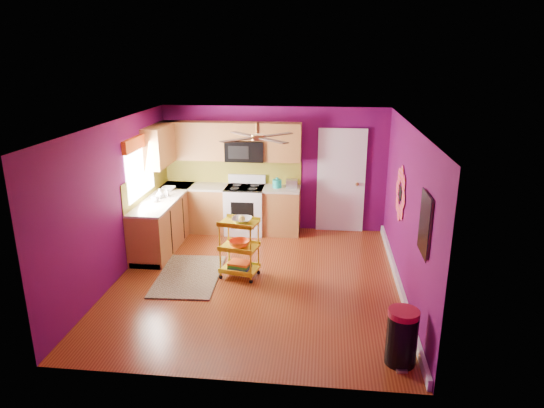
# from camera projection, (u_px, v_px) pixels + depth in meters

# --- Properties ---
(ground) EXTENTS (5.00, 5.00, 0.00)m
(ground) POSITION_uv_depth(u_px,v_px,m) (257.00, 280.00, 7.78)
(ground) COLOR #65270F
(ground) RESTS_ON ground
(room_envelope) EXTENTS (4.54, 5.04, 2.52)m
(room_envelope) POSITION_uv_depth(u_px,v_px,m) (258.00, 182.00, 7.29)
(room_envelope) COLOR #5C0A4C
(room_envelope) RESTS_ON ground
(lower_cabinets) EXTENTS (2.81, 2.31, 0.94)m
(lower_cabinets) POSITION_uv_depth(u_px,v_px,m) (202.00, 216.00, 9.52)
(lower_cabinets) COLOR brown
(lower_cabinets) RESTS_ON ground
(electric_range) EXTENTS (0.76, 0.66, 1.13)m
(electric_range) POSITION_uv_depth(u_px,v_px,m) (245.00, 209.00, 9.76)
(electric_range) COLOR white
(electric_range) RESTS_ON ground
(upper_cabinetry) EXTENTS (2.80, 2.30, 1.26)m
(upper_cabinetry) POSITION_uv_depth(u_px,v_px,m) (209.00, 144.00, 9.43)
(upper_cabinetry) COLOR brown
(upper_cabinetry) RESTS_ON ground
(left_window) EXTENTS (0.08, 1.35, 1.08)m
(left_window) POSITION_uv_depth(u_px,v_px,m) (140.00, 158.00, 8.49)
(left_window) COLOR white
(left_window) RESTS_ON ground
(panel_door) EXTENTS (0.95, 0.11, 2.15)m
(panel_door) POSITION_uv_depth(u_px,v_px,m) (341.00, 182.00, 9.67)
(panel_door) COLOR white
(panel_door) RESTS_ON ground
(right_wall_art) EXTENTS (0.04, 2.74, 1.04)m
(right_wall_art) POSITION_uv_depth(u_px,v_px,m) (410.00, 206.00, 6.79)
(right_wall_art) COLOR black
(right_wall_art) RESTS_ON ground
(ceiling_fan) EXTENTS (1.01, 1.01, 0.26)m
(ceiling_fan) POSITION_uv_depth(u_px,v_px,m) (258.00, 136.00, 7.29)
(ceiling_fan) COLOR #BF8C3F
(ceiling_fan) RESTS_ON ground
(shag_rug) EXTENTS (1.06, 1.64, 0.02)m
(shag_rug) POSITION_uv_depth(u_px,v_px,m) (189.00, 276.00, 7.92)
(shag_rug) COLOR black
(shag_rug) RESTS_ON ground
(rolling_cart) EXTENTS (0.66, 0.53, 1.06)m
(rolling_cart) POSITION_uv_depth(u_px,v_px,m) (240.00, 246.00, 7.76)
(rolling_cart) COLOR yellow
(rolling_cart) RESTS_ON ground
(trash_can) EXTENTS (0.41, 0.42, 0.69)m
(trash_can) POSITION_uv_depth(u_px,v_px,m) (402.00, 337.00, 5.62)
(trash_can) COLOR black
(trash_can) RESTS_ON ground
(teal_kettle) EXTENTS (0.18, 0.18, 0.21)m
(teal_kettle) POSITION_uv_depth(u_px,v_px,m) (277.00, 183.00, 9.57)
(teal_kettle) COLOR #16A796
(teal_kettle) RESTS_ON lower_cabinets
(toaster) EXTENTS (0.22, 0.15, 0.18)m
(toaster) POSITION_uv_depth(u_px,v_px,m) (292.00, 184.00, 9.52)
(toaster) COLOR beige
(toaster) RESTS_ON lower_cabinets
(soap_bottle_a) EXTENTS (0.08, 0.08, 0.17)m
(soap_bottle_a) POSITION_uv_depth(u_px,v_px,m) (167.00, 192.00, 8.96)
(soap_bottle_a) COLOR #EA3F72
(soap_bottle_a) RESTS_ON lower_cabinets
(soap_bottle_b) EXTENTS (0.14, 0.14, 0.18)m
(soap_bottle_b) POSITION_uv_depth(u_px,v_px,m) (160.00, 194.00, 8.86)
(soap_bottle_b) COLOR white
(soap_bottle_b) RESTS_ON lower_cabinets
(counter_dish) EXTENTS (0.26, 0.26, 0.06)m
(counter_dish) POSITION_uv_depth(u_px,v_px,m) (169.00, 189.00, 9.40)
(counter_dish) COLOR white
(counter_dish) RESTS_ON lower_cabinets
(counter_cup) EXTENTS (0.13, 0.13, 0.10)m
(counter_cup) POSITION_uv_depth(u_px,v_px,m) (155.00, 199.00, 8.67)
(counter_cup) COLOR white
(counter_cup) RESTS_ON lower_cabinets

